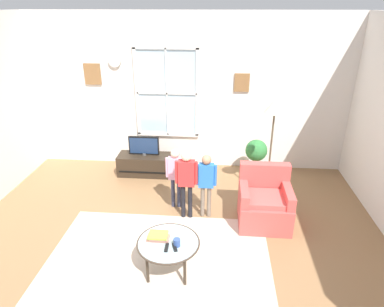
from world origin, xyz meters
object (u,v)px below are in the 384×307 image
at_px(tv_stand, 145,165).
at_px(remote_near_cup, 175,247).
at_px(armchair, 264,203).
at_px(person_pink_shirt, 176,172).
at_px(floor_lamp, 274,117).
at_px(television, 144,146).
at_px(potted_plant_by_window, 256,154).
at_px(person_red_shirt, 186,177).
at_px(book_stack, 158,237).
at_px(coffee_table, 168,244).
at_px(person_blue_shirt, 206,179).
at_px(remote_near_books, 167,248).
at_px(cup, 177,242).

height_order(tv_stand, remote_near_cup, remote_near_cup).
distance_m(armchair, person_pink_shirt, 1.46).
distance_m(remote_near_cup, floor_lamp, 2.56).
height_order(television, potted_plant_by_window, television).
distance_m(person_red_shirt, person_pink_shirt, 0.36).
distance_m(television, book_stack, 2.62).
xyz_separation_m(coffee_table, person_blue_shirt, (0.40, 1.23, 0.25)).
bearing_deg(person_pink_shirt, potted_plant_by_window, 39.66).
height_order(remote_near_books, remote_near_cup, same).
xyz_separation_m(coffee_table, person_red_shirt, (0.11, 1.17, 0.30)).
xyz_separation_m(cup, remote_near_cup, (-0.02, -0.04, -0.04)).
distance_m(cup, person_red_shirt, 1.25).
xyz_separation_m(tv_stand, coffee_table, (0.85, -2.57, 0.21)).
xyz_separation_m(coffee_table, cup, (0.11, -0.06, 0.08)).
bearing_deg(remote_near_cup, television, 109.48).
relative_size(armchair, coffee_table, 1.12).
height_order(person_red_shirt, potted_plant_by_window, person_red_shirt).
bearing_deg(person_blue_shirt, potted_plant_by_window, 57.36).
height_order(tv_stand, book_stack, book_stack).
bearing_deg(floor_lamp, coffee_table, -127.69).
bearing_deg(potted_plant_by_window, cup, -113.77).
bearing_deg(person_blue_shirt, remote_near_books, -106.80).
relative_size(television, book_stack, 2.11).
xyz_separation_m(remote_near_books, potted_plant_by_window, (1.29, 2.72, 0.04)).
bearing_deg(cup, potted_plant_by_window, 66.23).
relative_size(coffee_table, person_red_shirt, 0.69).
bearing_deg(person_red_shirt, television, 124.55).
bearing_deg(book_stack, tv_stand, 105.92).
bearing_deg(tv_stand, coffee_table, -71.68).
xyz_separation_m(television, floor_lamp, (2.27, -0.73, 0.88)).
bearing_deg(person_blue_shirt, person_red_shirt, -169.93).
bearing_deg(coffee_table, person_blue_shirt, 71.84).
relative_size(cup, floor_lamp, 0.06).
xyz_separation_m(cup, floor_lamp, (1.30, 1.89, 1.00)).
bearing_deg(armchair, floor_lamp, 79.61).
relative_size(tv_stand, book_stack, 3.77).
bearing_deg(floor_lamp, remote_near_cup, -124.40).
relative_size(cup, potted_plant_by_window, 0.13).
distance_m(television, armchair, 2.58).
xyz_separation_m(tv_stand, armchair, (2.14, -1.41, 0.12)).
bearing_deg(remote_near_books, person_red_shirt, 85.12).
bearing_deg(remote_near_cup, tv_stand, 109.46).
xyz_separation_m(armchair, remote_near_cup, (-1.20, -1.26, 0.12)).
bearing_deg(remote_near_books, armchair, 44.42).
bearing_deg(book_stack, floor_lamp, 49.04).
bearing_deg(tv_stand, television, -90.00).
bearing_deg(floor_lamp, remote_near_books, -126.08).
distance_m(coffee_table, remote_near_books, 0.12).
relative_size(cup, person_pink_shirt, 0.09).
bearing_deg(person_blue_shirt, armchair, -4.49).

